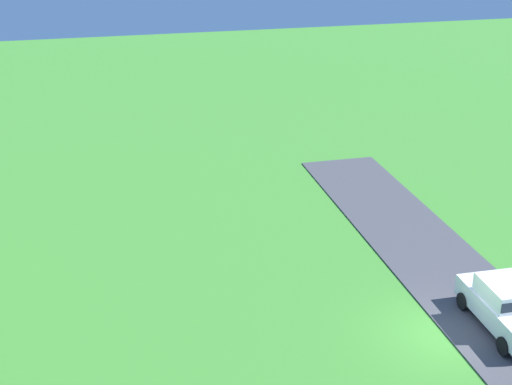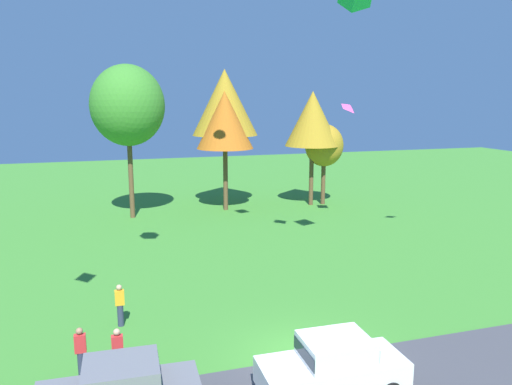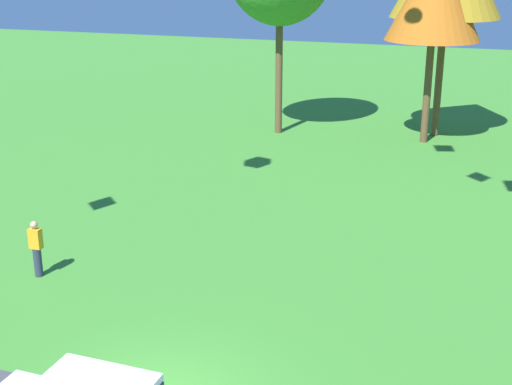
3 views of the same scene
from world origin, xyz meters
name	(u,v)px [view 1 (image 1 of 3)]	position (x,y,z in m)	size (l,w,h in m)	color
ground_plane	(443,336)	(0.00, 0.00, 0.00)	(120.00, 120.00, 0.00)	#3D842D
pavement_strip	(499,327)	(0.00, -2.31, 0.03)	(36.00, 4.40, 0.06)	#424247
car_sedan_mid_row	(506,304)	(-0.08, -2.37, 1.04)	(4.44, 2.02, 1.84)	white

